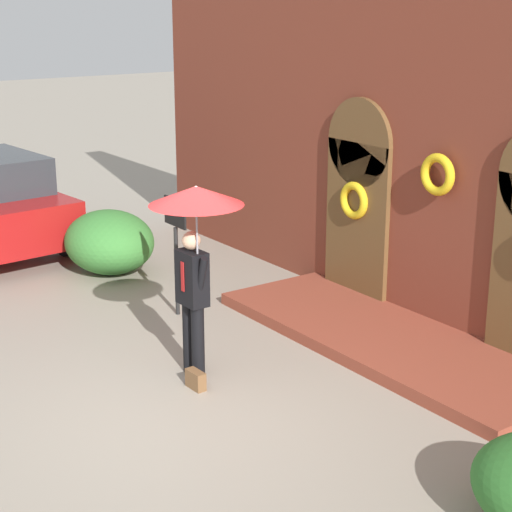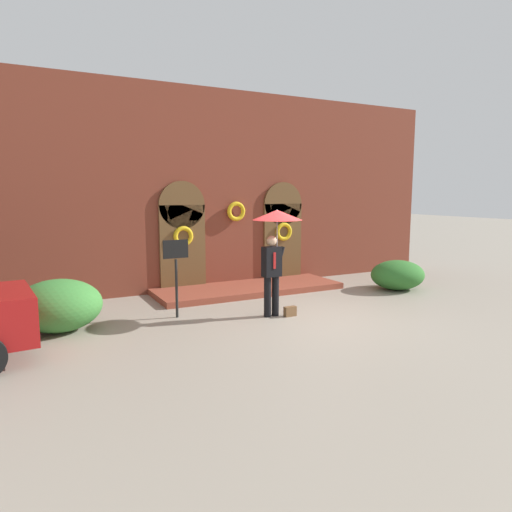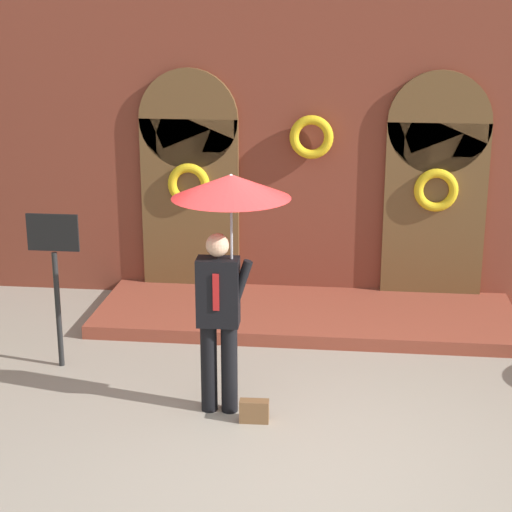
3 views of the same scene
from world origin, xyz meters
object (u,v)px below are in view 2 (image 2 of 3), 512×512
Objects in this scene: person_with_umbrella at (276,230)px; shrub_left at (59,306)px; shrub_right at (398,275)px; handbag at (290,311)px; sign_post at (176,265)px.

shrub_left is at bearing 167.68° from person_with_umbrella.
shrub_right is at bearing 10.59° from person_with_umbrella.
person_with_umbrella is 4.80m from shrub_right.
sign_post is (-2.26, 1.07, 1.05)m from handbag.
sign_post reaches higher than handbag.
sign_post is at bearing -2.08° from shrub_left.
handbag is at bearing -25.30° from sign_post.
sign_post is 6.53m from shrub_right.
person_with_umbrella is 4.70m from shrub_left.
handbag is 2.72m from sign_post.
person_with_umbrella is 8.44× the size of handbag.
shrub_left reaches higher than shrub_right.
shrub_left is 8.87m from shrub_right.
sign_post is (-2.00, 0.87, -0.75)m from person_with_umbrella.
sign_post is 1.03× the size of shrub_left.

